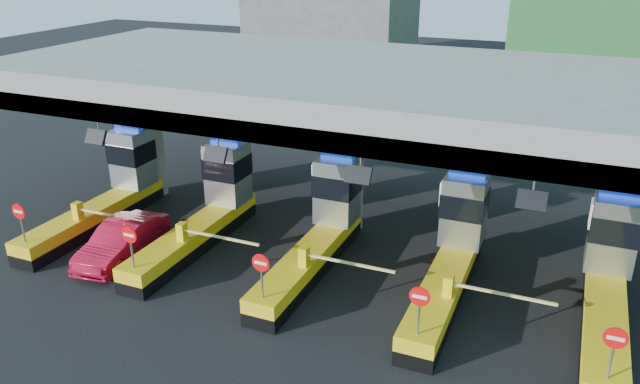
% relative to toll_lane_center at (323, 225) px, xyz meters
% --- Properties ---
extents(ground, '(120.00, 120.00, 0.00)m').
position_rel_toll_lane_center_xyz_m(ground, '(-0.00, -0.28, -1.40)').
color(ground, black).
rests_on(ground, ground).
extents(toll_canopy, '(28.00, 12.09, 7.00)m').
position_rel_toll_lane_center_xyz_m(toll_canopy, '(-0.00, 2.59, 4.74)').
color(toll_canopy, slate).
rests_on(toll_canopy, ground).
extents(toll_lane_far_left, '(4.43, 8.00, 4.16)m').
position_rel_toll_lane_center_xyz_m(toll_lane_far_left, '(-10.00, 0.00, 0.00)').
color(toll_lane_far_left, black).
rests_on(toll_lane_far_left, ground).
extents(toll_lane_left, '(4.43, 8.00, 4.16)m').
position_rel_toll_lane_center_xyz_m(toll_lane_left, '(-5.00, 0.00, 0.00)').
color(toll_lane_left, black).
rests_on(toll_lane_left, ground).
extents(toll_lane_center, '(4.43, 8.00, 4.16)m').
position_rel_toll_lane_center_xyz_m(toll_lane_center, '(0.00, 0.00, 0.00)').
color(toll_lane_center, black).
rests_on(toll_lane_center, ground).
extents(toll_lane_right, '(4.43, 8.00, 4.16)m').
position_rel_toll_lane_center_xyz_m(toll_lane_right, '(5.00, 0.00, 0.00)').
color(toll_lane_right, black).
rests_on(toll_lane_right, ground).
extents(toll_lane_far_right, '(4.43, 8.00, 4.16)m').
position_rel_toll_lane_center_xyz_m(toll_lane_far_right, '(10.00, 0.00, 0.00)').
color(toll_lane_far_right, black).
rests_on(toll_lane_far_right, ground).
extents(red_car, '(1.97, 4.60, 1.47)m').
position_rel_toll_lane_center_xyz_m(red_car, '(-7.09, -3.02, -0.66)').
color(red_car, '#AF0D28').
rests_on(red_car, ground).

